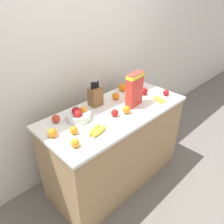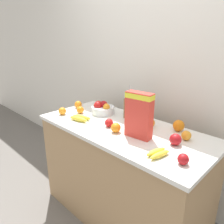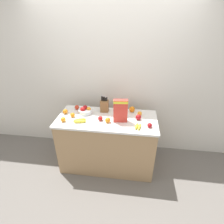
{
  "view_description": "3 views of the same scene",
  "coord_description": "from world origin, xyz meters",
  "px_view_note": "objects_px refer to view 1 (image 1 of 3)",
  "views": [
    {
      "loc": [
        -1.28,
        -1.27,
        1.95
      ],
      "look_at": [
        -0.1,
        -0.05,
        0.93
      ],
      "focal_mm": 35.0,
      "sensor_mm": 36.0,
      "label": 1
    },
    {
      "loc": [
        1.08,
        -1.22,
        1.59
      ],
      "look_at": [
        -0.09,
        -0.03,
        1.0
      ],
      "focal_mm": 35.0,
      "sensor_mm": 36.0,
      "label": 2
    },
    {
      "loc": [
        0.37,
        -2.17,
        2.21
      ],
      "look_at": [
        0.08,
        0.01,
        0.99
      ],
      "focal_mm": 28.0,
      "sensor_mm": 36.0,
      "label": 3
    }
  ],
  "objects_px": {
    "apple_middle": "(56,119)",
    "orange_by_cereal": "(116,96)",
    "orange_front_left": "(136,88)",
    "orange_near_bowl": "(74,130)",
    "cereal_box": "(135,88)",
    "orange_front_right": "(126,110)",
    "orange_mid_left": "(75,143)",
    "fruit_bowl": "(78,115)",
    "banana_bunch_right": "(159,99)",
    "apple_front": "(115,113)",
    "knife_block": "(95,96)",
    "banana_bunch_left": "(97,130)",
    "apple_leftmost": "(166,93)",
    "apple_rear": "(144,91)",
    "orange_back_center": "(52,133)",
    "orange_mid_right": "(122,87)"
  },
  "relations": [
    {
      "from": "fruit_bowl",
      "to": "apple_middle",
      "type": "bearing_deg",
      "value": 148.51
    },
    {
      "from": "orange_front_left",
      "to": "orange_near_bowl",
      "type": "xyz_separation_m",
      "value": [
        -0.98,
        -0.18,
        -0.0
      ]
    },
    {
      "from": "apple_front",
      "to": "orange_near_bowl",
      "type": "height_order",
      "value": "same"
    },
    {
      "from": "orange_front_left",
      "to": "orange_mid_left",
      "type": "bearing_deg",
      "value": -163.67
    },
    {
      "from": "apple_middle",
      "to": "orange_near_bowl",
      "type": "height_order",
      "value": "apple_middle"
    },
    {
      "from": "apple_middle",
      "to": "orange_by_cereal",
      "type": "distance_m",
      "value": 0.68
    },
    {
      "from": "orange_by_cereal",
      "to": "orange_near_bowl",
      "type": "relative_size",
      "value": 1.11
    },
    {
      "from": "knife_block",
      "to": "apple_middle",
      "type": "height_order",
      "value": "knife_block"
    },
    {
      "from": "cereal_box",
      "to": "apple_rear",
      "type": "relative_size",
      "value": 4.15
    },
    {
      "from": "apple_rear",
      "to": "fruit_bowl",
      "type": "bearing_deg",
      "value": 173.57
    },
    {
      "from": "apple_rear",
      "to": "orange_by_cereal",
      "type": "bearing_deg",
      "value": 155.8
    },
    {
      "from": "apple_middle",
      "to": "orange_back_center",
      "type": "bearing_deg",
      "value": -129.37
    },
    {
      "from": "banana_bunch_right",
      "to": "apple_front",
      "type": "height_order",
      "value": "apple_front"
    },
    {
      "from": "orange_mid_right",
      "to": "orange_front_right",
      "type": "bearing_deg",
      "value": -132.4
    },
    {
      "from": "orange_front_left",
      "to": "apple_leftmost",
      "type": "bearing_deg",
      "value": -66.31
    },
    {
      "from": "apple_middle",
      "to": "orange_mid_left",
      "type": "distance_m",
      "value": 0.4
    },
    {
      "from": "orange_front_right",
      "to": "orange_mid_left",
      "type": "relative_size",
      "value": 1.08
    },
    {
      "from": "fruit_bowl",
      "to": "banana_bunch_left",
      "type": "distance_m",
      "value": 0.26
    },
    {
      "from": "fruit_bowl",
      "to": "orange_mid_left",
      "type": "bearing_deg",
      "value": -130.86
    },
    {
      "from": "orange_front_left",
      "to": "orange_by_cereal",
      "type": "bearing_deg",
      "value": 177.59
    },
    {
      "from": "fruit_bowl",
      "to": "orange_mid_right",
      "type": "relative_size",
      "value": 2.44
    },
    {
      "from": "apple_front",
      "to": "orange_front_left",
      "type": "height_order",
      "value": "same"
    },
    {
      "from": "orange_by_cereal",
      "to": "orange_front_right",
      "type": "height_order",
      "value": "same"
    },
    {
      "from": "apple_leftmost",
      "to": "fruit_bowl",
      "type": "bearing_deg",
      "value": 164.14
    },
    {
      "from": "apple_leftmost",
      "to": "orange_front_left",
      "type": "distance_m",
      "value": 0.33
    },
    {
      "from": "banana_bunch_left",
      "to": "orange_back_center",
      "type": "relative_size",
      "value": 2.68
    },
    {
      "from": "cereal_box",
      "to": "orange_mid_right",
      "type": "xyz_separation_m",
      "value": [
        0.16,
        0.3,
        -0.14
      ]
    },
    {
      "from": "apple_front",
      "to": "orange_near_bowl",
      "type": "distance_m",
      "value": 0.43
    },
    {
      "from": "apple_rear",
      "to": "orange_back_center",
      "type": "xyz_separation_m",
      "value": [
        -1.11,
        0.03,
        -0.0
      ]
    },
    {
      "from": "fruit_bowl",
      "to": "banana_bunch_left",
      "type": "height_order",
      "value": "fruit_bowl"
    },
    {
      "from": "orange_by_cereal",
      "to": "orange_back_center",
      "type": "height_order",
      "value": "orange_by_cereal"
    },
    {
      "from": "apple_front",
      "to": "apple_leftmost",
      "type": "height_order",
      "value": "apple_front"
    },
    {
      "from": "knife_block",
      "to": "orange_mid_left",
      "type": "relative_size",
      "value": 4.25
    },
    {
      "from": "banana_bunch_left",
      "to": "apple_front",
      "type": "bearing_deg",
      "value": 15.39
    },
    {
      "from": "cereal_box",
      "to": "orange_mid_right",
      "type": "height_order",
      "value": "cereal_box"
    },
    {
      "from": "orange_near_bowl",
      "to": "apple_middle",
      "type": "bearing_deg",
      "value": 92.79
    },
    {
      "from": "apple_front",
      "to": "orange_back_center",
      "type": "xyz_separation_m",
      "value": [
        -0.57,
        0.12,
        0.0
      ]
    },
    {
      "from": "apple_leftmost",
      "to": "orange_front_left",
      "type": "xyz_separation_m",
      "value": [
        -0.13,
        0.3,
        0.0
      ]
    },
    {
      "from": "knife_block",
      "to": "orange_front_right",
      "type": "xyz_separation_m",
      "value": [
        0.1,
        -0.32,
        -0.06
      ]
    },
    {
      "from": "orange_near_bowl",
      "to": "orange_mid_left",
      "type": "bearing_deg",
      "value": -123.03
    },
    {
      "from": "knife_block",
      "to": "orange_back_center",
      "type": "height_order",
      "value": "knife_block"
    },
    {
      "from": "apple_front",
      "to": "knife_block",
      "type": "bearing_deg",
      "value": 87.43
    },
    {
      "from": "fruit_bowl",
      "to": "orange_mid_left",
      "type": "distance_m",
      "value": 0.38
    },
    {
      "from": "cereal_box",
      "to": "orange_front_left",
      "type": "distance_m",
      "value": 0.37
    },
    {
      "from": "knife_block",
      "to": "apple_front",
      "type": "height_order",
      "value": "knife_block"
    },
    {
      "from": "fruit_bowl",
      "to": "orange_mid_left",
      "type": "xyz_separation_m",
      "value": [
        -0.25,
        -0.28,
        -0.01
      ]
    },
    {
      "from": "orange_near_bowl",
      "to": "knife_block",
      "type": "bearing_deg",
      "value": 28.98
    },
    {
      "from": "cereal_box",
      "to": "orange_front_left",
      "type": "bearing_deg",
      "value": 29.61
    },
    {
      "from": "knife_block",
      "to": "banana_bunch_right",
      "type": "height_order",
      "value": "knife_block"
    },
    {
      "from": "knife_block",
      "to": "orange_front_left",
      "type": "xyz_separation_m",
      "value": [
        0.55,
        -0.07,
        -0.06
      ]
    }
  ]
}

